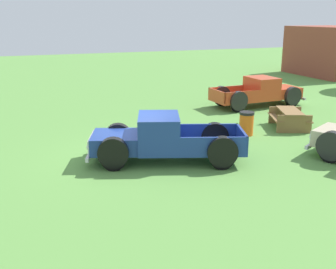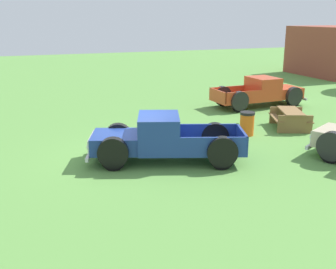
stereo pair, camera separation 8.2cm
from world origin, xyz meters
TOP-DOWN VIEW (x-y plane):
  - ground_plane at (0.00, 0.00)m, footprint 80.00×80.00m
  - pickup_truck_foreground at (0.65, 0.52)m, footprint 3.36×5.34m
  - pickup_truck_behind_right at (-5.48, 8.65)m, footprint 2.08×5.03m
  - picnic_table at (-1.19, 7.17)m, footprint 2.23×2.06m
  - trash_can at (-0.93, 4.89)m, footprint 0.59×0.59m
  - brick_pavilion at (-13.61, 20.49)m, footprint 6.27×4.83m

SIDE VIEW (x-z plane):
  - ground_plane at x=0.00m, z-range 0.00..0.00m
  - trash_can at x=-0.93m, z-range 0.00..0.95m
  - picnic_table at x=-1.19m, z-range 0.10..0.88m
  - pickup_truck_behind_right at x=-5.48m, z-range -0.03..1.49m
  - pickup_truck_foreground at x=0.65m, z-range -0.04..1.50m
  - brick_pavilion at x=-13.61m, z-range 0.00..3.81m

